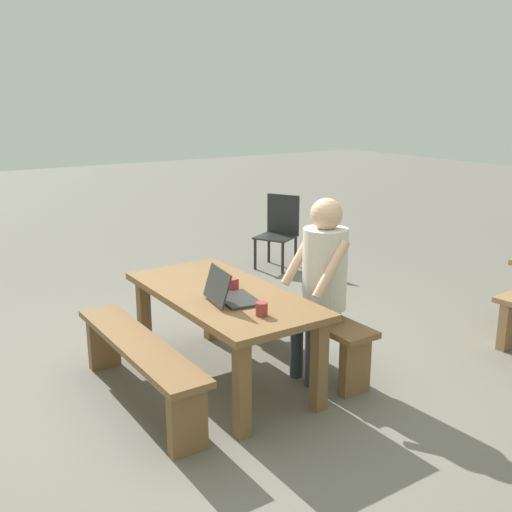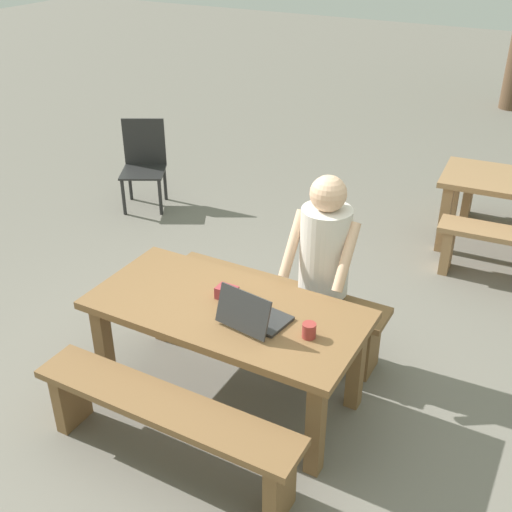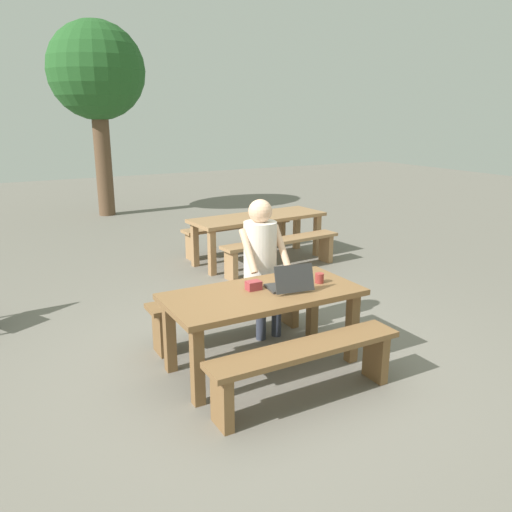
{
  "view_description": "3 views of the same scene",
  "coord_description": "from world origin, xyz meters",
  "px_view_note": "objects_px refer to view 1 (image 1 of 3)",
  "views": [
    {
      "loc": [
        3.61,
        -2.11,
        2.09
      ],
      "look_at": [
        0.07,
        0.25,
        0.95
      ],
      "focal_mm": 41.9,
      "sensor_mm": 36.0,
      "label": 1
    },
    {
      "loc": [
        1.7,
        -2.73,
        2.86
      ],
      "look_at": [
        0.07,
        0.25,
        0.95
      ],
      "focal_mm": 44.42,
      "sensor_mm": 36.0,
      "label": 2
    },
    {
      "loc": [
        -2.08,
        -3.65,
        2.19
      ],
      "look_at": [
        0.07,
        0.25,
        0.95
      ],
      "focal_mm": 36.04,
      "sensor_mm": 36.0,
      "label": 3
    }
  ],
  "objects_px": {
    "small_pouch": "(229,283)",
    "person_seated": "(322,274)",
    "plastic_chair": "(279,230)",
    "picnic_table_front": "(223,305)",
    "laptop": "(230,294)",
    "coffee_mug": "(262,309)"
  },
  "relations": [
    {
      "from": "small_pouch",
      "to": "person_seated",
      "type": "height_order",
      "value": "person_seated"
    },
    {
      "from": "plastic_chair",
      "to": "small_pouch",
      "type": "bearing_deg",
      "value": -71.11
    },
    {
      "from": "picnic_table_front",
      "to": "laptop",
      "type": "relative_size",
      "value": 4.33
    },
    {
      "from": "plastic_chair",
      "to": "picnic_table_front",
      "type": "bearing_deg",
      "value": -71.67
    },
    {
      "from": "laptop",
      "to": "small_pouch",
      "type": "bearing_deg",
      "value": -22.14
    },
    {
      "from": "coffee_mug",
      "to": "picnic_table_front",
      "type": "bearing_deg",
      "value": 176.15
    },
    {
      "from": "person_seated",
      "to": "plastic_chair",
      "type": "bearing_deg",
      "value": 150.01
    },
    {
      "from": "small_pouch",
      "to": "coffee_mug",
      "type": "distance_m",
      "value": 0.63
    },
    {
      "from": "person_seated",
      "to": "laptop",
      "type": "bearing_deg",
      "value": -99.89
    },
    {
      "from": "picnic_table_front",
      "to": "laptop",
      "type": "xyz_separation_m",
      "value": [
        0.23,
        -0.08,
        0.17
      ]
    },
    {
      "from": "small_pouch",
      "to": "person_seated",
      "type": "bearing_deg",
      "value": 54.69
    },
    {
      "from": "picnic_table_front",
      "to": "plastic_chair",
      "type": "height_order",
      "value": "plastic_chair"
    },
    {
      "from": "picnic_table_front",
      "to": "person_seated",
      "type": "distance_m",
      "value": 0.77
    },
    {
      "from": "laptop",
      "to": "person_seated",
      "type": "bearing_deg",
      "value": -91.62
    },
    {
      "from": "person_seated",
      "to": "picnic_table_front",
      "type": "bearing_deg",
      "value": -118.66
    },
    {
      "from": "small_pouch",
      "to": "plastic_chair",
      "type": "height_order",
      "value": "plastic_chair"
    },
    {
      "from": "small_pouch",
      "to": "plastic_chair",
      "type": "bearing_deg",
      "value": 137.32
    },
    {
      "from": "laptop",
      "to": "coffee_mug",
      "type": "bearing_deg",
      "value": -165.53
    },
    {
      "from": "laptop",
      "to": "small_pouch",
      "type": "distance_m",
      "value": 0.32
    },
    {
      "from": "person_seated",
      "to": "coffee_mug",
      "type": "bearing_deg",
      "value": -72.42
    },
    {
      "from": "coffee_mug",
      "to": "plastic_chair",
      "type": "bearing_deg",
      "value": 142.43
    },
    {
      "from": "small_pouch",
      "to": "coffee_mug",
      "type": "xyz_separation_m",
      "value": [
        0.62,
        -0.12,
        0.01
      ]
    }
  ]
}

